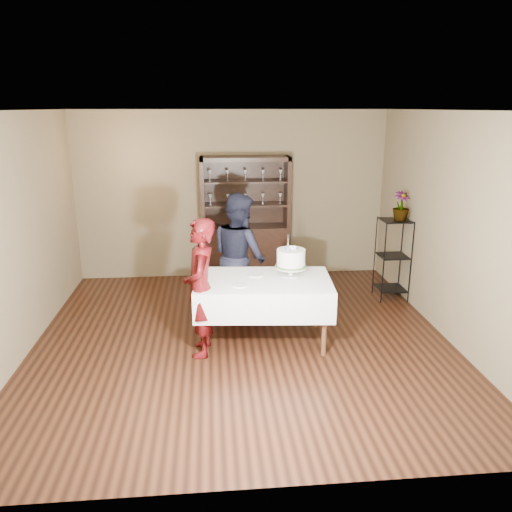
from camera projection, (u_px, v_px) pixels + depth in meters
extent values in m
plane|color=black|center=(243.00, 339.00, 6.11)|extent=(5.00, 5.00, 0.00)
plane|color=silver|center=(241.00, 110.00, 5.34)|extent=(5.00, 5.00, 0.00)
cube|color=#716348|center=(232.00, 196.00, 8.11)|extent=(5.00, 0.02, 2.70)
cube|color=#716348|center=(16.00, 238.00, 5.50)|extent=(0.02, 5.00, 2.70)
cube|color=#716348|center=(451.00, 228.00, 5.94)|extent=(0.02, 5.00, 2.70)
cube|color=black|center=(246.00, 253.00, 8.14)|extent=(1.40, 0.48, 0.90)
cube|color=black|center=(244.00, 190.00, 8.06)|extent=(1.40, 0.03, 1.10)
cube|color=black|center=(245.00, 158.00, 7.70)|extent=(1.40, 0.48, 0.06)
cube|color=black|center=(245.00, 204.00, 7.91)|extent=(1.28, 0.42, 0.02)
cube|color=black|center=(245.00, 181.00, 7.80)|extent=(1.28, 0.42, 0.02)
cylinder|color=black|center=(384.00, 264.00, 7.08)|extent=(0.02, 0.02, 1.20)
cylinder|color=black|center=(411.00, 263.00, 7.11)|extent=(0.02, 0.02, 1.20)
cylinder|color=black|center=(375.00, 256.00, 7.46)|extent=(0.02, 0.02, 1.20)
cylinder|color=black|center=(401.00, 255.00, 7.49)|extent=(0.02, 0.02, 1.20)
cube|color=black|center=(390.00, 288.00, 7.41)|extent=(0.40, 0.40, 0.02)
cube|color=black|center=(393.00, 256.00, 7.27)|extent=(0.40, 0.40, 0.01)
cube|color=black|center=(396.00, 220.00, 7.12)|extent=(0.40, 0.40, 0.02)
cube|color=white|center=(263.00, 294.00, 5.91)|extent=(1.66, 1.10, 0.37)
cylinder|color=#4E311C|center=(204.00, 326.00, 5.61)|extent=(0.06, 0.06, 0.75)
cylinder|color=#4E311C|center=(324.00, 325.00, 5.62)|extent=(0.06, 0.06, 0.75)
cylinder|color=#4E311C|center=(209.00, 301.00, 6.33)|extent=(0.06, 0.06, 0.75)
cylinder|color=#4E311C|center=(316.00, 300.00, 6.34)|extent=(0.06, 0.06, 0.75)
imported|color=#31040D|center=(201.00, 288.00, 5.57)|extent=(0.40, 0.59, 1.59)
imported|color=black|center=(239.00, 256.00, 6.60)|extent=(0.96, 1.03, 1.68)
cylinder|color=silver|center=(291.00, 275.00, 5.97)|extent=(0.21, 0.21, 0.01)
cylinder|color=silver|center=(291.00, 272.00, 5.96)|extent=(0.05, 0.05, 0.10)
cylinder|color=silver|center=(291.00, 267.00, 5.94)|extent=(0.38, 0.38, 0.02)
cylinder|color=#446932|center=(291.00, 266.00, 5.94)|extent=(0.37, 0.37, 0.02)
cylinder|color=white|center=(291.00, 258.00, 5.91)|extent=(0.39, 0.39, 0.21)
sphere|color=#5367B2|center=(294.00, 248.00, 5.88)|extent=(0.03, 0.03, 0.03)
cube|color=silver|center=(288.00, 244.00, 5.83)|extent=(0.02, 0.02, 0.15)
cube|color=black|center=(288.00, 237.00, 5.81)|extent=(0.02, 0.02, 0.05)
cylinder|color=silver|center=(240.00, 285.00, 5.65)|extent=(0.22, 0.22, 0.01)
cylinder|color=silver|center=(256.00, 275.00, 5.99)|extent=(0.21, 0.21, 0.01)
imported|color=#446932|center=(401.00, 206.00, 7.03)|extent=(0.29, 0.29, 0.41)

